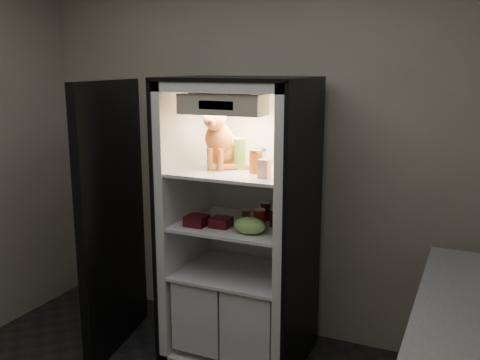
# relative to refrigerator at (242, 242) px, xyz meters

# --- Properties ---
(room_shell) EXTENTS (3.60, 3.60, 3.60)m
(room_shell) POSITION_rel_refrigerator_xyz_m (0.00, -1.38, 0.83)
(room_shell) COLOR white
(room_shell) RESTS_ON floor
(refrigerator) EXTENTS (0.90, 0.72, 1.88)m
(refrigerator) POSITION_rel_refrigerator_xyz_m (0.00, 0.00, 0.00)
(refrigerator) COLOR white
(refrigerator) RESTS_ON floor
(fridge_door) EXTENTS (0.22, 0.87, 1.85)m
(fridge_door) POSITION_rel_refrigerator_xyz_m (-0.84, -0.28, 0.12)
(fridge_door) COLOR black
(fridge_door) RESTS_ON floor
(tabby_cat) EXTENTS (0.38, 0.43, 0.44)m
(tabby_cat) POSITION_rel_refrigerator_xyz_m (-0.13, -0.02, 0.66)
(tabby_cat) COLOR #B56117
(tabby_cat) RESTS_ON refrigerator
(parmesan_shaker) EXTENTS (0.08, 0.08, 0.20)m
(parmesan_shaker) POSITION_rel_refrigerator_xyz_m (-0.00, -0.03, 0.60)
(parmesan_shaker) COLOR #238027
(parmesan_shaker) RESTS_ON refrigerator
(mayo_tub) EXTENTS (0.09, 0.09, 0.12)m
(mayo_tub) POSITION_rel_refrigerator_xyz_m (0.08, 0.13, 0.56)
(mayo_tub) COLOR white
(mayo_tub) RESTS_ON refrigerator
(salsa_jar) EXTENTS (0.08, 0.08, 0.15)m
(salsa_jar) POSITION_rel_refrigerator_xyz_m (0.14, -0.10, 0.57)
(salsa_jar) COLOR maroon
(salsa_jar) RESTS_ON refrigerator
(pepper_jar) EXTENTS (0.11, 0.11, 0.19)m
(pepper_jar) POSITION_rel_refrigerator_xyz_m (0.29, 0.06, 0.59)
(pepper_jar) COLOR #A81716
(pepper_jar) RESTS_ON refrigerator
(cream_carton) EXTENTS (0.06, 0.06, 0.11)m
(cream_carton) POSITION_rel_refrigerator_xyz_m (0.24, -0.21, 0.55)
(cream_carton) COLOR white
(cream_carton) RESTS_ON refrigerator
(soda_can_a) EXTENTS (0.07, 0.07, 0.12)m
(soda_can_a) POSITION_rel_refrigerator_xyz_m (0.14, 0.07, 0.21)
(soda_can_a) COLOR black
(soda_can_a) RESTS_ON refrigerator
(soda_can_b) EXTENTS (0.06, 0.06, 0.11)m
(soda_can_b) POSITION_rel_refrigerator_xyz_m (0.25, -0.04, 0.20)
(soda_can_b) COLOR black
(soda_can_b) RESTS_ON refrigerator
(soda_can_c) EXTENTS (0.07, 0.07, 0.14)m
(soda_can_c) POSITION_rel_refrigerator_xyz_m (0.19, -0.16, 0.22)
(soda_can_c) COLOR black
(soda_can_c) RESTS_ON refrigerator
(condiment_jar) EXTENTS (0.06, 0.06, 0.08)m
(condiment_jar) POSITION_rel_refrigerator_xyz_m (0.03, 0.01, 0.19)
(condiment_jar) COLOR #553D18
(condiment_jar) RESTS_ON refrigerator
(grape_bag) EXTENTS (0.20, 0.15, 0.10)m
(grape_bag) POSITION_rel_refrigerator_xyz_m (0.16, -0.24, 0.20)
(grape_bag) COLOR #81B755
(grape_bag) RESTS_ON refrigerator
(berry_box_left) EXTENTS (0.13, 0.13, 0.07)m
(berry_box_left) POSITION_rel_refrigerator_xyz_m (-0.21, -0.23, 0.18)
(berry_box_left) COLOR #530D14
(berry_box_left) RESTS_ON refrigerator
(berry_box_right) EXTENTS (0.12, 0.12, 0.06)m
(berry_box_right) POSITION_rel_refrigerator_xyz_m (-0.06, -0.19, 0.18)
(berry_box_right) COLOR #530D14
(berry_box_right) RESTS_ON refrigerator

